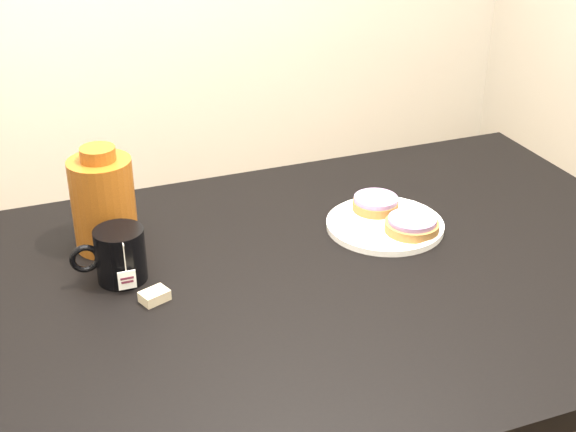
{
  "coord_description": "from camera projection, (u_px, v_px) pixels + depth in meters",
  "views": [
    {
      "loc": [
        -0.46,
        -1.09,
        1.48
      ],
      "look_at": [
        0.01,
        0.11,
        0.81
      ],
      "focal_mm": 50.0,
      "sensor_mm": 36.0,
      "label": 1
    }
  ],
  "objects": [
    {
      "name": "table",
      "position": [
        307.0,
        315.0,
        1.42
      ],
      "size": [
        1.4,
        0.9,
        0.75
      ],
      "color": "black",
      "rests_on": "ground_plane"
    },
    {
      "name": "bagel_package",
      "position": [
        103.0,
        202.0,
        1.44
      ],
      "size": [
        0.15,
        0.15,
        0.19
      ],
      "rotation": [
        0.0,
        0.0,
        0.4
      ],
      "color": "#642F0D",
      "rests_on": "table"
    },
    {
      "name": "bagel_front",
      "position": [
        412.0,
        225.0,
        1.5
      ],
      "size": [
        0.13,
        0.13,
        0.03
      ],
      "color": "brown",
      "rests_on": "plate"
    },
    {
      "name": "mug",
      "position": [
        119.0,
        255.0,
        1.35
      ],
      "size": [
        0.13,
        0.09,
        0.09
      ],
      "rotation": [
        0.0,
        0.0,
        -0.01
      ],
      "color": "black",
      "rests_on": "table"
    },
    {
      "name": "plate",
      "position": [
        385.0,
        224.0,
        1.54
      ],
      "size": [
        0.22,
        0.22,
        0.02
      ],
      "color": "white",
      "rests_on": "table"
    },
    {
      "name": "bagel_back",
      "position": [
        376.0,
        203.0,
        1.58
      ],
      "size": [
        0.12,
        0.12,
        0.03
      ],
      "color": "brown",
      "rests_on": "plate"
    },
    {
      "name": "teabag_pouch",
      "position": [
        155.0,
        296.0,
        1.31
      ],
      "size": [
        0.05,
        0.05,
        0.02
      ],
      "primitive_type": "cube",
      "rotation": [
        0.0,
        0.0,
        0.36
      ],
      "color": "#C6B793",
      "rests_on": "table"
    }
  ]
}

